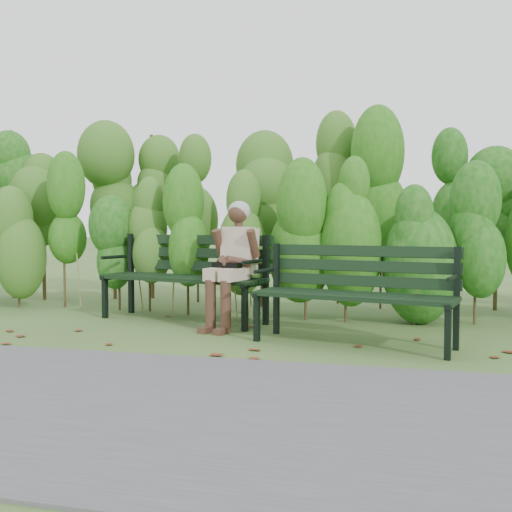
# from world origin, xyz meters

# --- Properties ---
(ground) EXTENTS (80.00, 80.00, 0.00)m
(ground) POSITION_xyz_m (0.00, 0.00, 0.00)
(ground) COLOR #405B28
(footpath) EXTENTS (60.00, 2.50, 0.01)m
(footpath) POSITION_xyz_m (0.00, -2.20, 0.01)
(footpath) COLOR #474749
(footpath) RESTS_ON ground
(hedge_band) EXTENTS (11.04, 1.67, 2.42)m
(hedge_band) POSITION_xyz_m (0.00, 1.86, 1.26)
(hedge_band) COLOR #47381E
(hedge_band) RESTS_ON ground
(leaf_litter) EXTENTS (5.73, 1.95, 0.01)m
(leaf_litter) POSITION_xyz_m (0.05, -0.06, 0.00)
(leaf_litter) COLOR maroon
(leaf_litter) RESTS_ON ground
(bench_left) EXTENTS (1.99, 1.06, 0.95)m
(bench_left) POSITION_xyz_m (-0.91, 0.85, 0.56)
(bench_left) COLOR black
(bench_left) RESTS_ON ground
(bench_right) EXTENTS (1.83, 0.95, 0.88)m
(bench_right) POSITION_xyz_m (1.01, -0.03, 0.52)
(bench_right) COLOR black
(bench_right) RESTS_ON ground
(seated_woman) EXTENTS (0.53, 0.78, 1.31)m
(seated_woman) POSITION_xyz_m (-0.28, 0.50, 0.75)
(seated_woman) COLOR beige
(seated_woman) RESTS_ON ground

